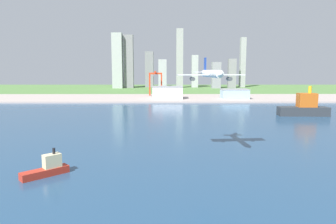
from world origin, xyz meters
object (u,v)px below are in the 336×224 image
at_px(airplane_landing, 211,74).
at_px(container_barge, 304,108).
at_px(port_crane_red, 156,78).
at_px(tugboat_small, 48,168).
at_px(warehouse_annex, 235,94).
at_px(warehouse_main, 168,92).

height_order(airplane_landing, container_barge, airplane_landing).
bearing_deg(port_crane_red, tugboat_small, -94.94).
bearing_deg(tugboat_small, port_crane_red, 85.06).
bearing_deg(port_crane_red, container_barge, -54.54).
height_order(tugboat_small, container_barge, container_barge).
bearing_deg(warehouse_annex, airplane_landing, -104.97).
bearing_deg(tugboat_small, airplane_landing, 22.08).
height_order(tugboat_small, port_crane_red, port_crane_red).
distance_m(airplane_landing, container_barge, 195.94).
bearing_deg(warehouse_main, container_barge, -50.00).
xyz_separation_m(tugboat_small, warehouse_annex, (164.35, 351.12, 6.64)).
height_order(airplane_landing, port_crane_red, airplane_landing).
bearing_deg(warehouse_main, warehouse_annex, -0.64).
distance_m(airplane_landing, tugboat_small, 95.19).
distance_m(tugboat_small, warehouse_annex, 387.74).
distance_m(container_barge, warehouse_main, 222.72).
bearing_deg(container_barge, port_crane_red, 125.46).
distance_m(container_barge, port_crane_red, 284.22).
distance_m(warehouse_main, warehouse_annex, 107.63).
xyz_separation_m(airplane_landing, warehouse_main, (-22.26, 320.28, -33.58)).
relative_size(tugboat_small, warehouse_annex, 0.45).
xyz_separation_m(container_barge, warehouse_main, (-143.14, 170.59, 3.57)).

